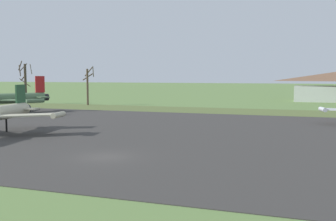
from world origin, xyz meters
The scene contains 6 objects.
ground_plane centered at (0.00, 0.00, 0.00)m, with size 600.00×600.00×0.00m, color #607F42.
asphalt_apron centered at (0.00, 13.70, 0.03)m, with size 105.57×45.66×0.05m, color #383533.
grass_verge_strip centered at (0.00, 42.53, 0.03)m, with size 165.57×12.00×0.06m, color #566533.
bare_tree_far_left centered at (-44.87, 46.96, 4.81)m, with size 1.97×2.63×9.52m.
bare_tree_left_of_center centered at (-44.65, 47.03, 4.48)m, with size 2.90×3.35×8.97m.
bare_tree_center centered at (-29.15, 47.31, 4.35)m, with size 3.24×2.34×8.18m.
Camera 1 is at (14.38, -26.96, 6.23)m, focal length 42.89 mm.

